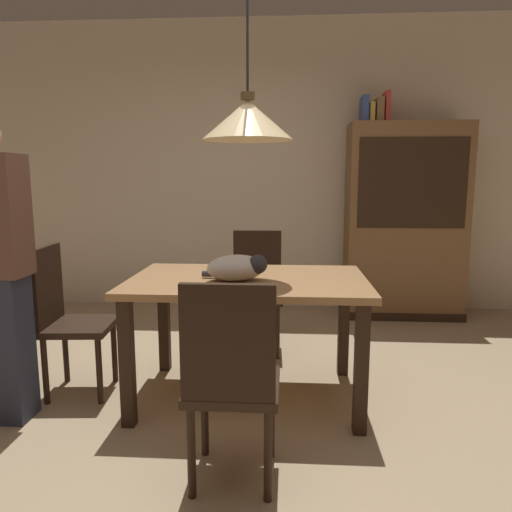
# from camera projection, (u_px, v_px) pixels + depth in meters

# --- Properties ---
(ground) EXTENTS (10.00, 10.00, 0.00)m
(ground) POSITION_uv_depth(u_px,v_px,m) (253.00, 433.00, 2.52)
(ground) COLOR tan
(back_wall) EXTENTS (6.40, 0.10, 2.90)m
(back_wall) POSITION_uv_depth(u_px,v_px,m) (271.00, 168.00, 4.90)
(back_wall) COLOR beige
(back_wall) RESTS_ON ground
(dining_table) EXTENTS (1.40, 0.90, 0.75)m
(dining_table) POSITION_uv_depth(u_px,v_px,m) (248.00, 294.00, 2.85)
(dining_table) COLOR #A87A4C
(dining_table) RESTS_ON ground
(chair_far_back) EXTENTS (0.41, 0.41, 0.93)m
(chair_far_back) POSITION_uv_depth(u_px,v_px,m) (257.00, 285.00, 3.74)
(chair_far_back) COLOR black
(chair_far_back) RESTS_ON ground
(chair_near_front) EXTENTS (0.40, 0.40, 0.93)m
(chair_near_front) POSITION_uv_depth(u_px,v_px,m) (231.00, 376.00, 2.01)
(chair_near_front) COLOR black
(chair_near_front) RESTS_ON ground
(chair_left_side) EXTENTS (0.43, 0.43, 0.93)m
(chair_left_side) POSITION_uv_depth(u_px,v_px,m) (66.00, 314.00, 2.94)
(chair_left_side) COLOR black
(chair_left_side) RESTS_ON ground
(cat_sleeping) EXTENTS (0.41, 0.32, 0.16)m
(cat_sleeping) POSITION_uv_depth(u_px,v_px,m) (238.00, 267.00, 2.75)
(cat_sleeping) COLOR silver
(cat_sleeping) RESTS_ON dining_table
(pendant_lamp) EXTENTS (0.52, 0.52, 1.30)m
(pendant_lamp) POSITION_uv_depth(u_px,v_px,m) (248.00, 119.00, 2.69)
(pendant_lamp) COLOR beige
(hutch_bookcase) EXTENTS (1.12, 0.45, 1.85)m
(hutch_bookcase) POSITION_uv_depth(u_px,v_px,m) (404.00, 226.00, 4.58)
(hutch_bookcase) COLOR brown
(hutch_bookcase) RESTS_ON ground
(book_blue_wide) EXTENTS (0.06, 0.24, 0.24)m
(book_blue_wide) POSITION_uv_depth(u_px,v_px,m) (364.00, 110.00, 4.44)
(book_blue_wide) COLOR #384C93
(book_blue_wide) RESTS_ON hutch_bookcase
(book_yellow_short) EXTENTS (0.04, 0.20, 0.18)m
(book_yellow_short) POSITION_uv_depth(u_px,v_px,m) (371.00, 113.00, 4.44)
(book_yellow_short) COLOR gold
(book_yellow_short) RESTS_ON hutch_bookcase
(book_brown_thick) EXTENTS (0.06, 0.24, 0.22)m
(book_brown_thick) POSITION_uv_depth(u_px,v_px,m) (379.00, 111.00, 4.43)
(book_brown_thick) COLOR brown
(book_brown_thick) RESTS_ON hutch_bookcase
(book_red_tall) EXTENTS (0.04, 0.22, 0.28)m
(book_red_tall) POSITION_uv_depth(u_px,v_px,m) (386.00, 107.00, 4.42)
(book_red_tall) COLOR #B73833
(book_red_tall) RESTS_ON hutch_bookcase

